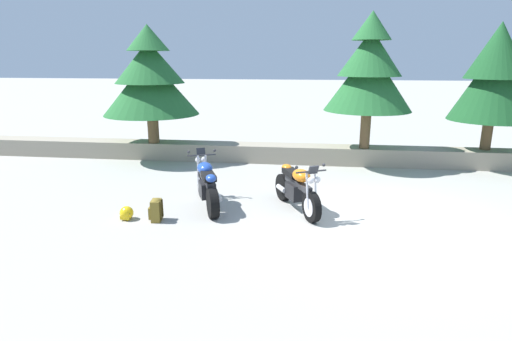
# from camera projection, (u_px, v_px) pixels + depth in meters

# --- Properties ---
(ground_plane) EXTENTS (120.00, 120.00, 0.00)m
(ground_plane) POSITION_uv_depth(u_px,v_px,m) (380.00, 221.00, 8.49)
(ground_plane) COLOR #A3A099
(stone_wall) EXTENTS (36.00, 0.80, 0.55)m
(stone_wall) POSITION_uv_depth(u_px,v_px,m) (357.00, 155.00, 13.02)
(stone_wall) COLOR gray
(stone_wall) RESTS_ON ground
(motorcycle_blue_near_left) EXTENTS (1.05, 1.95, 1.18)m
(motorcycle_blue_near_left) POSITION_uv_depth(u_px,v_px,m) (207.00, 185.00, 9.24)
(motorcycle_blue_near_left) COLOR black
(motorcycle_blue_near_left) RESTS_ON ground
(motorcycle_orange_centre) EXTENTS (1.13, 1.91, 1.18)m
(motorcycle_orange_centre) POSITION_uv_depth(u_px,v_px,m) (297.00, 189.00, 8.97)
(motorcycle_orange_centre) COLOR black
(motorcycle_orange_centre) RESTS_ON ground
(rider_backpack) EXTENTS (0.29, 0.32, 0.47)m
(rider_backpack) POSITION_uv_depth(u_px,v_px,m) (156.00, 209.00, 8.45)
(rider_backpack) COLOR brown
(rider_backpack) RESTS_ON ground
(rider_helmet) EXTENTS (0.28, 0.28, 0.28)m
(rider_helmet) POSITION_uv_depth(u_px,v_px,m) (126.00, 213.00, 8.53)
(rider_helmet) COLOR yellow
(rider_helmet) RESTS_ON ground
(pine_tree_far_left) EXTENTS (2.99, 2.99, 3.67)m
(pine_tree_far_left) POSITION_uv_depth(u_px,v_px,m) (150.00, 77.00, 13.06)
(pine_tree_far_left) COLOR brown
(pine_tree_far_left) RESTS_ON stone_wall
(pine_tree_mid_left) EXTENTS (2.56, 2.56, 3.96)m
(pine_tree_mid_left) POSITION_uv_depth(u_px,v_px,m) (369.00, 70.00, 12.16)
(pine_tree_mid_left) COLOR brown
(pine_tree_mid_left) RESTS_ON stone_wall
(pine_tree_mid_right) EXTENTS (2.37, 2.37, 3.66)m
(pine_tree_mid_right) POSITION_uv_depth(u_px,v_px,m) (495.00, 74.00, 12.02)
(pine_tree_mid_right) COLOR brown
(pine_tree_mid_right) RESTS_ON stone_wall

